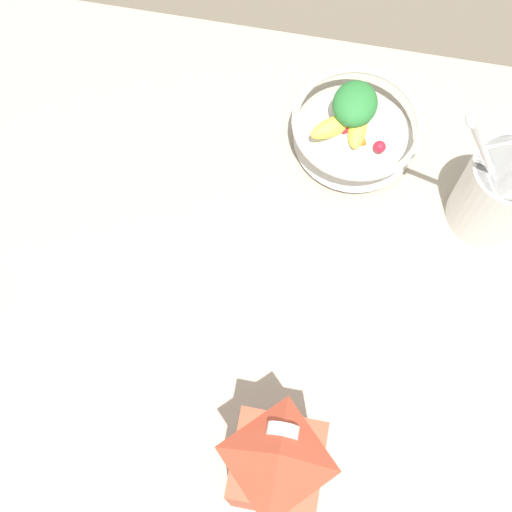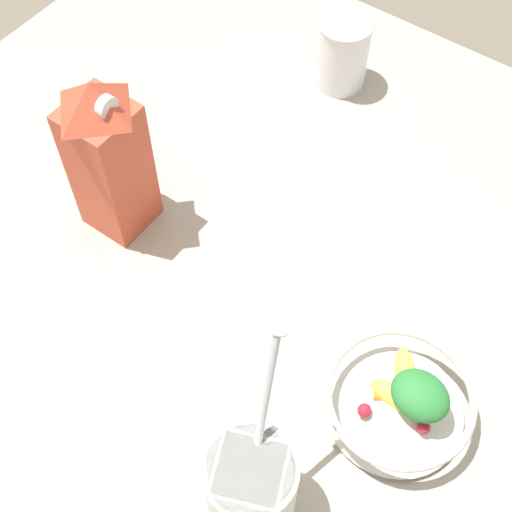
{
  "view_description": "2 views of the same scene",
  "coord_description": "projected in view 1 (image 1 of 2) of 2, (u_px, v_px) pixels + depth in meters",
  "views": [
    {
      "loc": [
        -0.08,
        0.17,
        0.94
      ],
      "look_at": [
        -0.02,
        -0.14,
        0.11
      ],
      "focal_mm": 50.0,
      "sensor_mm": 36.0,
      "label": 1
    },
    {
      "loc": [
        -0.47,
        -0.41,
        0.89
      ],
      "look_at": [
        -0.06,
        -0.11,
        0.09
      ],
      "focal_mm": 50.0,
      "sensor_mm": 36.0,
      "label": 2
    }
  ],
  "objects": [
    {
      "name": "countertop",
      "position": [
        222.0,
        379.0,
        0.92
      ],
      "size": [
        1.08,
        1.08,
        0.04
      ],
      "color": "#B2A893",
      "rests_on": "ground_plane"
    },
    {
      "name": "yogurt_tub",
      "position": [
        499.0,
        190.0,
        0.91
      ],
      "size": [
        0.15,
        0.1,
        0.27
      ],
      "color": "white",
      "rests_on": "countertop"
    },
    {
      "name": "fruit_bowl",
      "position": [
        355.0,
        127.0,
        0.99
      ],
      "size": [
        0.18,
        0.18,
        0.09
      ],
      "color": "silver",
      "rests_on": "countertop"
    },
    {
      "name": "ground_plane",
      "position": [
        222.0,
        382.0,
        0.94
      ],
      "size": [
        6.0,
        6.0,
        0.0
      ],
      "primitive_type": "plane",
      "color": "#665B4C"
    },
    {
      "name": "milk_carton",
      "position": [
        275.0,
        467.0,
        0.73
      ],
      "size": [
        0.08,
        0.08,
        0.26
      ],
      "color": "#CC4C33",
      "rests_on": "countertop"
    }
  ]
}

